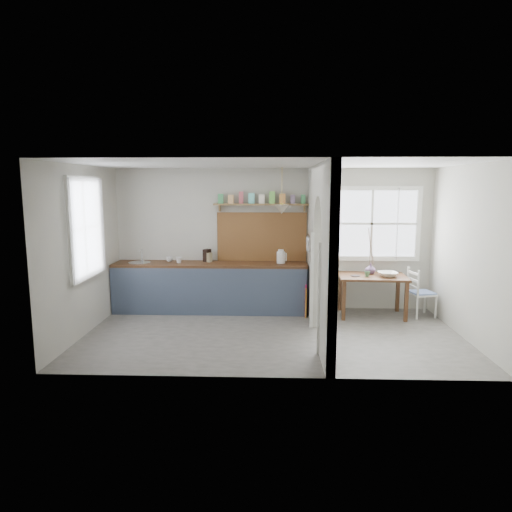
{
  "coord_description": "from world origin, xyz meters",
  "views": [
    {
      "loc": [
        -0.01,
        -6.8,
        2.29
      ],
      "look_at": [
        -0.26,
        0.27,
        1.19
      ],
      "focal_mm": 32.0,
      "sensor_mm": 36.0,
      "label": 1
    }
  ],
  "objects_px": {
    "dining_table": "(372,296)",
    "chair_right": "(422,292)",
    "kettle": "(281,256)",
    "vase": "(370,269)",
    "chair_left": "(326,293)"
  },
  "relations": [
    {
      "from": "chair_left",
      "to": "chair_right",
      "type": "xyz_separation_m",
      "value": [
        1.68,
        0.07,
        0.02
      ]
    },
    {
      "from": "dining_table",
      "to": "chair_left",
      "type": "distance_m",
      "value": 0.82
    },
    {
      "from": "dining_table",
      "to": "kettle",
      "type": "height_order",
      "value": "kettle"
    },
    {
      "from": "chair_left",
      "to": "kettle",
      "type": "height_order",
      "value": "kettle"
    },
    {
      "from": "kettle",
      "to": "vase",
      "type": "xyz_separation_m",
      "value": [
        1.6,
        -0.06,
        -0.2
      ]
    },
    {
      "from": "chair_right",
      "to": "kettle",
      "type": "height_order",
      "value": "kettle"
    },
    {
      "from": "dining_table",
      "to": "kettle",
      "type": "relative_size",
      "value": 4.66
    },
    {
      "from": "vase",
      "to": "chair_left",
      "type": "bearing_deg",
      "value": -164.49
    },
    {
      "from": "chair_left",
      "to": "kettle",
      "type": "relative_size",
      "value": 3.31
    },
    {
      "from": "chair_left",
      "to": "kettle",
      "type": "distance_m",
      "value": 1.04
    },
    {
      "from": "dining_table",
      "to": "vase",
      "type": "bearing_deg",
      "value": 95.78
    },
    {
      "from": "dining_table",
      "to": "chair_right",
      "type": "relative_size",
      "value": 1.35
    },
    {
      "from": "kettle",
      "to": "vase",
      "type": "relative_size",
      "value": 1.32
    },
    {
      "from": "chair_left",
      "to": "chair_right",
      "type": "height_order",
      "value": "chair_right"
    },
    {
      "from": "dining_table",
      "to": "chair_right",
      "type": "height_order",
      "value": "chair_right"
    }
  ]
}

